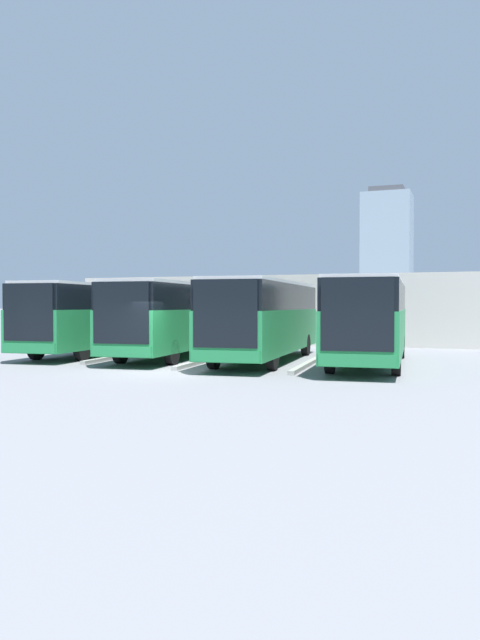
% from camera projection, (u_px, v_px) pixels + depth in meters
% --- Properties ---
extents(ground_plane, '(600.00, 600.00, 0.00)m').
position_uv_depth(ground_plane, '(161.00, 372.00, 22.12)').
color(ground_plane, gray).
extents(bus_0, '(3.44, 11.69, 3.36)m').
position_uv_depth(bus_0, '(370.00, 318.00, 24.63)').
color(bus_0, '#238447').
rests_on(bus_0, ground_plane).
extents(curb_divider_0, '(0.71, 5.89, 0.15)m').
position_uv_depth(curb_divider_0, '(305.00, 365.00, 23.83)').
color(curb_divider_0, '#9E9E99').
rests_on(curb_divider_0, ground_plane).
extents(bus_1, '(3.44, 11.69, 3.36)m').
position_uv_depth(bus_1, '(265.00, 317.00, 26.17)').
color(bus_1, '#238447').
rests_on(bus_1, ground_plane).
extents(curb_divider_1, '(0.71, 5.89, 0.15)m').
position_uv_depth(curb_divider_1, '(201.00, 361.00, 25.37)').
color(curb_divider_1, '#9E9E99').
rests_on(curb_divider_1, ground_plane).
extents(bus_2, '(3.44, 11.69, 3.36)m').
position_uv_depth(bus_2, '(178.00, 316.00, 28.32)').
color(bus_2, '#238447').
rests_on(bus_2, ground_plane).
extents(curb_divider_2, '(0.71, 5.89, 0.15)m').
position_uv_depth(curb_divider_2, '(117.00, 357.00, 27.52)').
color(curb_divider_2, '#9E9E99').
rests_on(curb_divider_2, ground_plane).
extents(bus_3, '(3.44, 11.69, 3.36)m').
position_uv_depth(bus_3, '(99.00, 315.00, 30.10)').
color(bus_3, '#238447').
rests_on(bus_3, ground_plane).
extents(station_building, '(27.91, 14.81, 4.17)m').
position_uv_depth(station_building, '(310.00, 309.00, 42.58)').
color(station_building, beige).
rests_on(station_building, ground_plane).
extents(office_tower, '(19.14, 19.14, 49.46)m').
position_uv_depth(office_tower, '(387.00, 251.00, 251.95)').
color(office_tower, '#93A8B7').
rests_on(office_tower, ground_plane).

